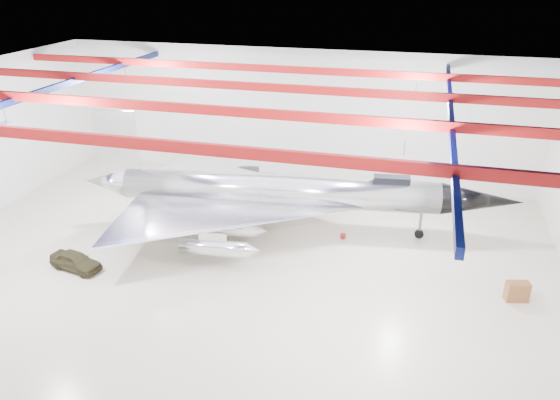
% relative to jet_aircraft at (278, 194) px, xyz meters
% --- Properties ---
extents(floor, '(40.00, 40.00, 0.00)m').
position_rel_jet_aircraft_xyz_m(floor, '(-1.54, -4.62, -2.70)').
color(floor, beige).
rests_on(floor, ground).
extents(wall_back, '(40.00, 0.00, 40.00)m').
position_rel_jet_aircraft_xyz_m(wall_back, '(-1.54, 10.38, 2.80)').
color(wall_back, silver).
rests_on(wall_back, floor).
extents(ceiling, '(40.00, 40.00, 0.00)m').
position_rel_jet_aircraft_xyz_m(ceiling, '(-1.54, -4.62, 8.30)').
color(ceiling, '#0A0F38').
rests_on(ceiling, wall_back).
extents(ceiling_structure, '(39.50, 29.50, 1.08)m').
position_rel_jet_aircraft_xyz_m(ceiling_structure, '(-1.54, -4.62, 7.63)').
color(ceiling_structure, maroon).
rests_on(ceiling_structure, ceiling).
extents(jet_aircraft, '(30.10, 19.33, 8.22)m').
position_rel_jet_aircraft_xyz_m(jet_aircraft, '(0.00, 0.00, 0.00)').
color(jet_aircraft, silver).
rests_on(jet_aircraft, floor).
extents(jeep, '(3.62, 2.03, 1.16)m').
position_rel_jet_aircraft_xyz_m(jeep, '(-10.53, -8.46, -2.11)').
color(jeep, '#332E19').
rests_on(jeep, floor).
extents(desk, '(1.36, 0.91, 1.14)m').
position_rel_jet_aircraft_xyz_m(desk, '(15.14, -4.96, -2.12)').
color(desk, brown).
rests_on(desk, floor).
extents(crate_ply, '(0.55, 0.45, 0.36)m').
position_rel_jet_aircraft_xyz_m(crate_ply, '(-5.43, 0.67, -2.51)').
color(crate_ply, olive).
rests_on(crate_ply, floor).
extents(toolbox_red, '(0.53, 0.48, 0.31)m').
position_rel_jet_aircraft_xyz_m(toolbox_red, '(-4.19, 3.36, -2.54)').
color(toolbox_red, maroon).
rests_on(toolbox_red, floor).
extents(engine_drum, '(0.53, 0.53, 0.45)m').
position_rel_jet_aircraft_xyz_m(engine_drum, '(-2.81, -3.16, -2.47)').
color(engine_drum, '#59595B').
rests_on(engine_drum, floor).
extents(crate_small, '(0.44, 0.36, 0.29)m').
position_rel_jet_aircraft_xyz_m(crate_small, '(-10.45, 1.41, -2.55)').
color(crate_small, '#59595B').
rests_on(crate_small, floor).
extents(tool_chest, '(0.46, 0.46, 0.33)m').
position_rel_jet_aircraft_xyz_m(tool_chest, '(4.64, -0.14, -2.53)').
color(tool_chest, maroon).
rests_on(tool_chest, floor).
extents(oil_barrel, '(0.61, 0.55, 0.36)m').
position_rel_jet_aircraft_xyz_m(oil_barrel, '(-5.30, 1.84, -2.52)').
color(oil_barrel, olive).
rests_on(oil_barrel, floor).
extents(spares_box, '(0.48, 0.48, 0.36)m').
position_rel_jet_aircraft_xyz_m(spares_box, '(0.37, 6.30, -2.52)').
color(spares_box, '#59595B').
rests_on(spares_box, floor).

